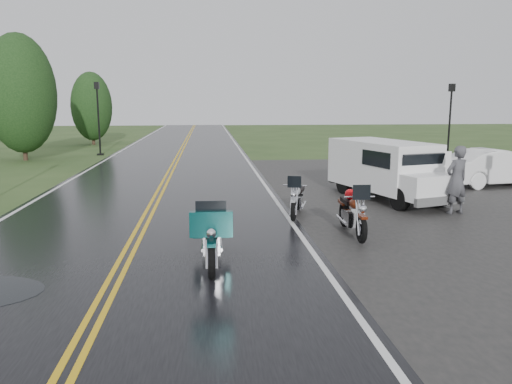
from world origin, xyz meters
TOP-DOWN VIEW (x-y plane):
  - ground at (0.00, 0.00)m, footprint 120.00×120.00m
  - road at (0.00, 10.00)m, footprint 8.00×100.00m
  - parking_pad at (11.00, 5.00)m, footprint 14.00×24.00m
  - motorcycle_red at (4.98, 0.65)m, footprint 0.85×2.17m
  - motorcycle_teal at (1.70, -1.28)m, footprint 0.88×2.35m
  - motorcycle_silver at (3.86, 2.83)m, footprint 1.26×2.09m
  - van_white at (7.16, 3.97)m, footprint 3.16×5.18m
  - person_at_van at (8.55, 3.45)m, footprint 0.80×0.64m
  - sedan_white at (12.36, 7.86)m, footprint 4.35×2.09m
  - lamp_post_far_left at (-4.67, 20.79)m, footprint 0.37×0.37m
  - lamp_post_far_right at (13.84, 14.60)m, footprint 0.35×0.35m
  - tree_left_mid at (-8.16, 18.44)m, footprint 3.67×3.67m
  - tree_left_far at (-6.72, 28.50)m, footprint 2.95×2.95m

SIDE VIEW (x-z plane):
  - ground at x=0.00m, z-range 0.00..0.00m
  - parking_pad at x=11.00m, z-range 0.00..0.03m
  - road at x=0.00m, z-range 0.00..0.04m
  - motorcycle_silver at x=3.86m, z-range 0.00..1.16m
  - motorcycle_red at x=4.98m, z-range 0.00..1.27m
  - sedan_white at x=12.36m, z-range 0.00..1.37m
  - motorcycle_teal at x=1.70m, z-range 0.00..1.38m
  - person_at_van at x=8.55m, z-range 0.00..1.90m
  - van_white at x=7.16m, z-range 0.00..1.91m
  - lamp_post_far_right at x=13.84m, z-range 0.00..4.06m
  - lamp_post_far_left at x=-4.67m, z-range 0.00..4.32m
  - tree_left_far at x=-6.72m, z-range 0.00..4.54m
  - tree_left_mid at x=-8.16m, z-range 0.00..5.74m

